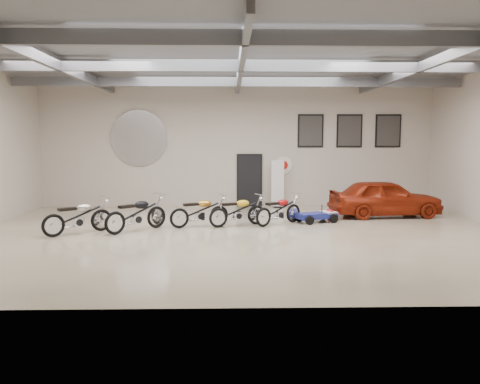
{
  "coord_description": "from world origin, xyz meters",
  "views": [
    {
      "loc": [
        -0.33,
        -13.24,
        2.65
      ],
      "look_at": [
        0.0,
        1.2,
        1.1
      ],
      "focal_mm": 35.0,
      "sensor_mm": 36.0,
      "label": 1
    }
  ],
  "objects_px": {
    "vintage_car": "(385,198)",
    "motorcycle_gold": "(200,211)",
    "motorcycle_red": "(279,210)",
    "banner_stand": "(278,184)",
    "go_kart": "(320,213)",
    "motorcycle_yellow": "(238,210)",
    "motorcycle_silver": "(78,216)",
    "motorcycle_black": "(136,213)"
  },
  "relations": [
    {
      "from": "banner_stand",
      "to": "motorcycle_yellow",
      "type": "distance_m",
      "value": 4.49
    },
    {
      "from": "motorcycle_red",
      "to": "motorcycle_silver",
      "type": "bearing_deg",
      "value": 155.74
    },
    {
      "from": "motorcycle_yellow",
      "to": "vintage_car",
      "type": "relative_size",
      "value": 0.49
    },
    {
      "from": "go_kart",
      "to": "vintage_car",
      "type": "xyz_separation_m",
      "value": [
        2.53,
        1.11,
        0.37
      ]
    },
    {
      "from": "banner_stand",
      "to": "motorcycle_gold",
      "type": "relative_size",
      "value": 0.99
    },
    {
      "from": "banner_stand",
      "to": "motorcycle_gold",
      "type": "height_order",
      "value": "banner_stand"
    },
    {
      "from": "motorcycle_yellow",
      "to": "motorcycle_red",
      "type": "xyz_separation_m",
      "value": [
        1.33,
        0.22,
        -0.01
      ]
    },
    {
      "from": "motorcycle_red",
      "to": "go_kart",
      "type": "bearing_deg",
      "value": -20.36
    },
    {
      "from": "motorcycle_silver",
      "to": "motorcycle_gold",
      "type": "relative_size",
      "value": 1.05
    },
    {
      "from": "banner_stand",
      "to": "motorcycle_red",
      "type": "bearing_deg",
      "value": -100.3
    },
    {
      "from": "motorcycle_silver",
      "to": "go_kart",
      "type": "distance_m",
      "value": 7.62
    },
    {
      "from": "motorcycle_red",
      "to": "go_kart",
      "type": "height_order",
      "value": "motorcycle_red"
    },
    {
      "from": "motorcycle_yellow",
      "to": "go_kart",
      "type": "xyz_separation_m",
      "value": [
        2.75,
        0.66,
        -0.2
      ]
    },
    {
      "from": "banner_stand",
      "to": "vintage_car",
      "type": "height_order",
      "value": "banner_stand"
    },
    {
      "from": "banner_stand",
      "to": "motorcycle_yellow",
      "type": "relative_size",
      "value": 1.0
    },
    {
      "from": "go_kart",
      "to": "motorcycle_black",
      "type": "bearing_deg",
      "value": 172.05
    },
    {
      "from": "banner_stand",
      "to": "go_kart",
      "type": "distance_m",
      "value": 3.69
    },
    {
      "from": "motorcycle_silver",
      "to": "motorcycle_gold",
      "type": "bearing_deg",
      "value": -21.71
    },
    {
      "from": "motorcycle_gold",
      "to": "vintage_car",
      "type": "distance_m",
      "value": 6.74
    },
    {
      "from": "motorcycle_black",
      "to": "go_kart",
      "type": "relative_size",
      "value": 1.27
    },
    {
      "from": "motorcycle_black",
      "to": "motorcycle_gold",
      "type": "xyz_separation_m",
      "value": [
        1.83,
        0.73,
        -0.04
      ]
    },
    {
      "from": "motorcycle_black",
      "to": "go_kart",
      "type": "bearing_deg",
      "value": -31.31
    },
    {
      "from": "banner_stand",
      "to": "go_kart",
      "type": "height_order",
      "value": "banner_stand"
    },
    {
      "from": "banner_stand",
      "to": "motorcycle_gold",
      "type": "xyz_separation_m",
      "value": [
        -2.88,
        -4.2,
        -0.45
      ]
    },
    {
      "from": "motorcycle_gold",
      "to": "vintage_car",
      "type": "height_order",
      "value": "vintage_car"
    },
    {
      "from": "motorcycle_gold",
      "to": "banner_stand",
      "type": "bearing_deg",
      "value": 29.74
    },
    {
      "from": "vintage_car",
      "to": "motorcycle_black",
      "type": "bearing_deg",
      "value": 102.37
    },
    {
      "from": "motorcycle_silver",
      "to": "go_kart",
      "type": "xyz_separation_m",
      "value": [
        7.39,
        1.85,
        -0.23
      ]
    },
    {
      "from": "go_kart",
      "to": "vintage_car",
      "type": "bearing_deg",
      "value": 1.63
    },
    {
      "from": "banner_stand",
      "to": "motorcycle_yellow",
      "type": "bearing_deg",
      "value": -117.23
    },
    {
      "from": "motorcycle_yellow",
      "to": "banner_stand",
      "type": "bearing_deg",
      "value": 42.68
    },
    {
      "from": "motorcycle_gold",
      "to": "vintage_car",
      "type": "xyz_separation_m",
      "value": [
        6.48,
        1.84,
        0.17
      ]
    },
    {
      "from": "vintage_car",
      "to": "motorcycle_gold",
      "type": "bearing_deg",
      "value": 101.02
    },
    {
      "from": "motorcycle_yellow",
      "to": "motorcycle_black",
      "type": "bearing_deg",
      "value": 169.59
    },
    {
      "from": "motorcycle_gold",
      "to": "go_kart",
      "type": "distance_m",
      "value": 4.02
    },
    {
      "from": "motorcycle_yellow",
      "to": "go_kart",
      "type": "relative_size",
      "value": 1.17
    },
    {
      "from": "banner_stand",
      "to": "vintage_car",
      "type": "distance_m",
      "value": 4.31
    },
    {
      "from": "motorcycle_silver",
      "to": "go_kart",
      "type": "bearing_deg",
      "value": -25.72
    },
    {
      "from": "motorcycle_yellow",
      "to": "motorcycle_silver",
      "type": "bearing_deg",
      "value": 169.17
    },
    {
      "from": "motorcycle_red",
      "to": "vintage_car",
      "type": "distance_m",
      "value": 4.25
    },
    {
      "from": "motorcycle_black",
      "to": "motorcycle_yellow",
      "type": "relative_size",
      "value": 1.09
    },
    {
      "from": "motorcycle_silver",
      "to": "motorcycle_black",
      "type": "bearing_deg",
      "value": -26.23
    }
  ]
}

